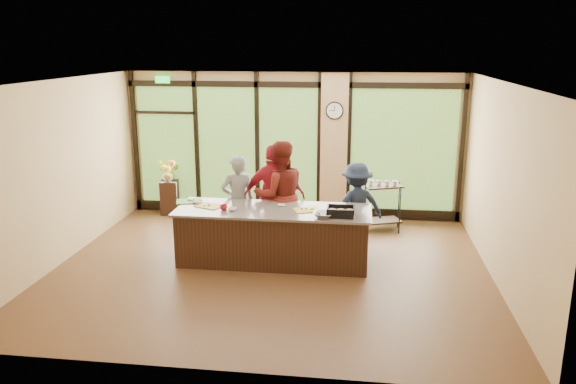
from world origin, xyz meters
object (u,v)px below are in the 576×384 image
(flower_stand, at_px, (170,197))
(bar_cart, at_px, (382,200))
(island_base, at_px, (274,237))
(roasting_pan, at_px, (341,214))
(cook_right, at_px, (356,206))
(cook_left, at_px, (238,201))

(flower_stand, bearing_deg, bar_cart, -15.31)
(island_base, xyz_separation_m, roasting_pan, (1.11, -0.24, 0.52))
(flower_stand, bearing_deg, cook_right, -30.30)
(island_base, xyz_separation_m, cook_right, (1.35, 0.87, 0.33))
(roasting_pan, distance_m, flower_stand, 4.64)
(roasting_pan, distance_m, bar_cart, 2.31)
(roasting_pan, bearing_deg, island_base, 170.30)
(cook_left, bearing_deg, roasting_pan, 129.93)
(island_base, height_order, bar_cart, bar_cart)
(roasting_pan, bearing_deg, cook_right, 80.20)
(cook_right, bearing_deg, island_base, 10.41)
(cook_left, distance_m, cook_right, 2.10)
(bar_cart, bearing_deg, island_base, -154.31)
(island_base, relative_size, bar_cart, 3.11)
(cook_right, bearing_deg, flower_stand, -44.08)
(island_base, distance_m, cook_left, 1.08)
(island_base, distance_m, roasting_pan, 1.25)
(island_base, bearing_deg, cook_left, 137.68)
(cook_right, distance_m, roasting_pan, 1.15)
(cook_left, xyz_separation_m, cook_right, (2.09, 0.20, -0.06))
(cook_left, relative_size, cook_right, 1.08)
(island_base, relative_size, flower_stand, 4.30)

